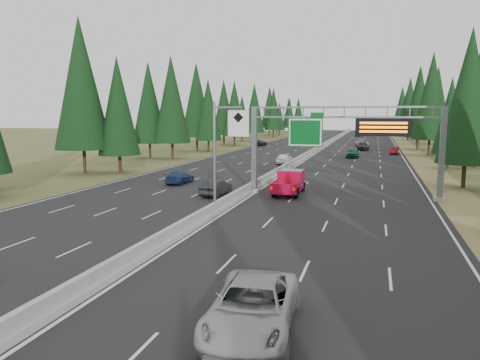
# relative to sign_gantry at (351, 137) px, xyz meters

# --- Properties ---
(road) EXTENTS (32.00, 260.00, 0.08)m
(road) POSITION_rel_sign_gantry_xyz_m (-8.92, 45.12, -5.23)
(road) COLOR black
(road) RESTS_ON ground
(shoulder_right) EXTENTS (3.60, 260.00, 0.06)m
(shoulder_right) POSITION_rel_sign_gantry_xyz_m (8.88, 45.12, -5.24)
(shoulder_right) COLOR olive
(shoulder_right) RESTS_ON ground
(shoulder_left) EXTENTS (3.60, 260.00, 0.06)m
(shoulder_left) POSITION_rel_sign_gantry_xyz_m (-26.72, 45.12, -5.24)
(shoulder_left) COLOR #465126
(shoulder_left) RESTS_ON ground
(median_barrier) EXTENTS (0.70, 260.00, 0.85)m
(median_barrier) POSITION_rel_sign_gantry_xyz_m (-8.92, 45.12, -4.85)
(median_barrier) COLOR gray
(median_barrier) RESTS_ON road
(sign_gantry) EXTENTS (16.75, 0.98, 7.80)m
(sign_gantry) POSITION_rel_sign_gantry_xyz_m (0.00, 0.00, 0.00)
(sign_gantry) COLOR slate
(sign_gantry) RESTS_ON road
(hov_sign_pole) EXTENTS (2.80, 0.50, 8.00)m
(hov_sign_pole) POSITION_rel_sign_gantry_xyz_m (-8.33, -9.92, -0.54)
(hov_sign_pole) COLOR slate
(hov_sign_pole) RESTS_ON road
(tree_row_right) EXTENTS (11.87, 237.94, 18.86)m
(tree_row_right) POSITION_rel_sign_gantry_xyz_m (13.09, 31.36, 4.28)
(tree_row_right) COLOR black
(tree_row_right) RESTS_ON ground
(tree_row_left) EXTENTS (11.93, 238.42, 18.75)m
(tree_row_left) POSITION_rel_sign_gantry_xyz_m (-31.15, 25.61, 3.96)
(tree_row_left) COLOR black
(tree_row_left) RESTS_ON ground
(silver_minivan) EXTENTS (3.22, 6.16, 1.65)m
(silver_minivan) POSITION_rel_sign_gantry_xyz_m (-1.71, -26.88, -4.36)
(silver_minivan) COLOR #A7A6AB
(silver_minivan) RESTS_ON road
(red_pickup) EXTENTS (2.25, 6.31, 2.06)m
(red_pickup) POSITION_rel_sign_gantry_xyz_m (-5.31, 0.58, -4.05)
(red_pickup) COLOR black
(red_pickup) RESTS_ON road
(car_ahead_green) EXTENTS (2.09, 4.87, 1.64)m
(car_ahead_green) POSITION_rel_sign_gantry_xyz_m (-1.47, 38.41, -4.37)
(car_ahead_green) COLOR #135638
(car_ahead_green) RESTS_ON road
(car_ahead_dkred) EXTENTS (1.75, 4.01, 1.28)m
(car_ahead_dkred) POSITION_rel_sign_gantry_xyz_m (5.40, 46.93, -4.55)
(car_ahead_dkred) COLOR maroon
(car_ahead_dkred) RESTS_ON road
(car_ahead_dkgrey) EXTENTS (2.56, 5.58, 1.58)m
(car_ahead_dkgrey) POSITION_rel_sign_gantry_xyz_m (-0.30, 55.81, -4.40)
(car_ahead_dkgrey) COLOR black
(car_ahead_dkgrey) RESTS_ON road
(car_ahead_white) EXTENTS (3.10, 5.83, 1.56)m
(car_ahead_white) POSITION_rel_sign_gantry_xyz_m (-0.77, 66.30, -4.41)
(car_ahead_white) COLOR #B8B8B8
(car_ahead_white) RESTS_ON road
(car_ahead_far) EXTENTS (1.75, 3.82, 1.27)m
(car_ahead_far) POSITION_rel_sign_gantry_xyz_m (-3.47, 115.04, -4.55)
(car_ahead_far) COLOR black
(car_ahead_far) RESTS_ON road
(car_onc_near) EXTENTS (1.83, 4.27, 1.37)m
(car_onc_near) POSITION_rel_sign_gantry_xyz_m (-11.37, -2.46, -4.50)
(car_onc_near) COLOR black
(car_onc_near) RESTS_ON road
(car_onc_blue) EXTENTS (1.84, 4.41, 1.27)m
(car_onc_blue) POSITION_rel_sign_gantry_xyz_m (-17.36, 3.31, -4.55)
(car_onc_blue) COLOR navy
(car_onc_blue) RESTS_ON road
(car_onc_white) EXTENTS (1.95, 4.63, 1.56)m
(car_onc_white) POSITION_rel_sign_gantry_xyz_m (-10.42, 25.00, -4.41)
(car_onc_white) COLOR white
(car_onc_white) RESTS_ON road
(car_onc_far) EXTENTS (2.72, 5.10, 1.36)m
(car_onc_far) POSITION_rel_sign_gantry_xyz_m (-23.33, 62.84, -4.51)
(car_onc_far) COLOR black
(car_onc_far) RESTS_ON road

